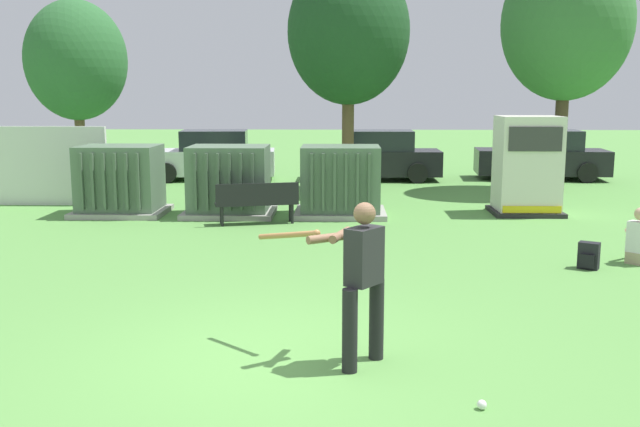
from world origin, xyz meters
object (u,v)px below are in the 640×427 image
(generator_enclosure, at_px, (527,166))
(sports_ball, at_px, (482,405))
(backpack, at_px, (589,256))
(parked_car_left_of_center, at_px, (377,157))
(transformer_mid_west, at_px, (229,182))
(transformer_west, at_px, (120,181))
(batter, at_px, (359,274))
(transformer_mid_east, at_px, (340,182))
(parked_car_leftmost, at_px, (211,157))
(park_bench, at_px, (257,200))
(parked_car_right_of_center, at_px, (542,156))

(generator_enclosure, distance_m, sports_ball, 11.18)
(backpack, relative_size, parked_car_left_of_center, 0.10)
(sports_ball, bearing_deg, transformer_mid_west, 110.68)
(transformer_west, bearing_deg, generator_enclosure, 2.10)
(generator_enclosure, relative_size, batter, 1.32)
(generator_enclosure, xyz_separation_m, parked_car_left_of_center, (-3.21, 6.56, -0.38))
(transformer_mid_east, relative_size, backpack, 4.77)
(transformer_mid_west, height_order, parked_car_leftmost, same)
(sports_ball, bearing_deg, park_bench, 108.80)
(parked_car_leftmost, xyz_separation_m, parked_car_left_of_center, (5.42, 0.09, 0.00))
(transformer_mid_west, distance_m, parked_car_leftmost, 7.05)
(sports_ball, bearing_deg, parked_car_left_of_center, 90.42)
(sports_ball, distance_m, backpack, 5.99)
(transformer_mid_east, height_order, parked_car_left_of_center, same)
(generator_enclosure, xyz_separation_m, park_bench, (-6.19, -1.57, -0.60))
(backpack, distance_m, parked_car_right_of_center, 12.58)
(sports_ball, bearing_deg, transformer_west, 122.01)
(parked_car_leftmost, distance_m, parked_car_right_of_center, 10.92)
(transformer_mid_east, distance_m, park_bench, 2.20)
(transformer_mid_east, relative_size, parked_car_left_of_center, 0.50)
(transformer_mid_west, bearing_deg, park_bench, -56.45)
(generator_enclosure, height_order, parked_car_leftmost, generator_enclosure)
(transformer_west, height_order, transformer_mid_west, same)
(transformer_mid_west, bearing_deg, sports_ball, -69.32)
(park_bench, xyz_separation_m, sports_ball, (3.11, -9.13, -0.49))
(transformer_mid_east, relative_size, park_bench, 1.14)
(generator_enclosure, bearing_deg, transformer_mid_east, -175.48)
(sports_ball, bearing_deg, transformer_mid_east, 97.16)
(parked_car_left_of_center, bearing_deg, park_bench, -110.14)
(transformer_mid_east, xyz_separation_m, parked_car_left_of_center, (1.18, 6.91, -0.04))
(batter, bearing_deg, parked_car_right_of_center, 68.69)
(sports_ball, height_order, backpack, backpack)
(park_bench, relative_size, backpack, 4.19)
(park_bench, relative_size, parked_car_left_of_center, 0.44)
(transformer_mid_west, xyz_separation_m, generator_enclosure, (6.97, 0.38, 0.35))
(generator_enclosure, distance_m, backpack, 5.46)
(parked_car_left_of_center, height_order, parked_car_right_of_center, same)
(sports_ball, bearing_deg, generator_enclosure, 73.93)
(transformer_west, height_order, parked_car_left_of_center, same)
(transformer_mid_east, distance_m, generator_enclosure, 4.41)
(batter, bearing_deg, sports_ball, -44.71)
(transformer_mid_east, distance_m, batter, 9.27)
(transformer_west, bearing_deg, parked_car_leftmost, 82.33)
(batter, relative_size, parked_car_left_of_center, 0.41)
(generator_enclosure, relative_size, parked_car_left_of_center, 0.55)
(transformer_west, height_order, batter, batter)
(batter, relative_size, parked_car_right_of_center, 0.40)
(park_bench, bearing_deg, batter, -75.94)
(park_bench, bearing_deg, transformer_west, 160.07)
(parked_car_left_of_center, distance_m, parked_car_right_of_center, 5.50)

